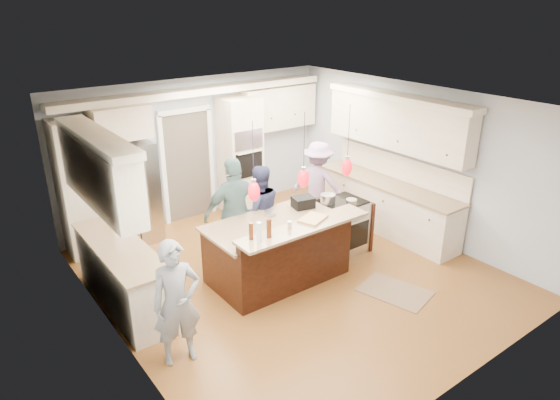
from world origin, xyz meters
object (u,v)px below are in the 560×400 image
at_px(refrigerator, 129,194).
at_px(person_bar_end, 177,303).
at_px(island_range, 342,226).
at_px(person_far_left, 259,212).
at_px(kitchen_island, 278,249).

xyz_separation_m(refrigerator, person_bar_end, (-0.75, -3.38, -0.12)).
relative_size(refrigerator, island_range, 1.96).
bearing_deg(person_far_left, refrigerator, -33.98).
xyz_separation_m(person_bar_end, person_far_left, (2.25, 1.59, 0.01)).
height_order(refrigerator, kitchen_island, refrigerator).
distance_m(kitchen_island, person_bar_end, 2.23).
height_order(kitchen_island, person_far_left, person_far_left).
distance_m(kitchen_island, person_far_left, 0.86).
relative_size(kitchen_island, person_far_left, 1.32).
relative_size(island_range, person_far_left, 0.58).
height_order(refrigerator, island_range, refrigerator).
height_order(person_bar_end, person_far_left, person_far_left).
bearing_deg(kitchen_island, person_bar_end, -158.48).
bearing_deg(person_far_left, person_bar_end, 51.32).
distance_m(refrigerator, kitchen_island, 2.91).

